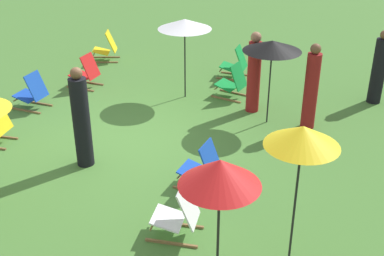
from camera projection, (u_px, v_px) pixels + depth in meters
The scene contains 16 objects.
ground_plane at pixel (132, 144), 9.68m from camera, with size 40.00×40.00×0.00m, color #477A33.
deckchair_1 at pixel (107, 48), 13.90m from camera, with size 0.66×0.86×0.83m.
deckchair_2 at pixel (235, 64), 12.70m from camera, with size 0.52×0.79×0.83m.
deckchair_4 at pixel (86, 73), 12.13m from camera, with size 0.56×0.81×0.83m.
deckchair_5 at pixel (32, 93), 11.01m from camera, with size 0.55×0.80×0.83m.
deckchair_8 at pixel (202, 168), 8.17m from camera, with size 0.59×0.83×0.83m.
deckchair_9 at pixel (178, 214), 7.05m from camera, with size 0.52×0.79×0.83m.
deckchair_13 at pixel (233, 82), 11.55m from camera, with size 0.66×0.86×0.83m.
umbrella_0 at pixel (272, 46), 9.78m from camera, with size 1.17×1.17×1.77m.
umbrella_2 at pixel (185, 24), 10.97m from camera, with size 1.20×1.20×1.84m.
umbrella_3 at pixel (220, 173), 5.30m from camera, with size 0.91×0.91×1.98m.
umbrella_4 at pixel (302, 137), 5.94m from camera, with size 0.93×0.93×2.00m.
person_0 at pixel (311, 89), 9.95m from camera, with size 0.31×0.31×1.78m.
person_1 at pixel (379, 69), 11.12m from camera, with size 0.35×0.35×1.68m.
person_2 at pixel (81, 120), 8.62m from camera, with size 0.34×0.34×1.83m.
person_3 at pixel (254, 74), 10.68m from camera, with size 0.40×0.40×1.78m.
Camera 1 is at (7.89, 3.38, 4.63)m, focal length 46.73 mm.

